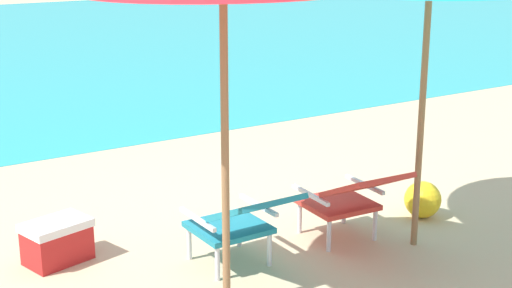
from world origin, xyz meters
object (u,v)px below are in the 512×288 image
(lounge_chair_left, at_px, (241,219))
(cooler_box, at_px, (57,241))
(lounge_chair_right, at_px, (351,196))
(beach_ball, at_px, (423,200))

(lounge_chair_left, bearing_deg, cooler_box, 140.77)
(lounge_chair_left, relative_size, cooler_box, 1.64)
(lounge_chair_left, xyz_separation_m, lounge_chair_right, (0.97, -0.04, 0.00))
(lounge_chair_right, xyz_separation_m, cooler_box, (-2.04, 0.91, -0.24))
(lounge_chair_right, bearing_deg, beach_ball, 7.31)
(lounge_chair_right, height_order, beach_ball, lounge_chair_right)
(lounge_chair_left, distance_m, cooler_box, 1.40)
(lounge_chair_right, xyz_separation_m, beach_ball, (0.90, 0.12, -0.25))
(lounge_chair_right, bearing_deg, cooler_box, 155.83)
(beach_ball, distance_m, cooler_box, 3.04)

